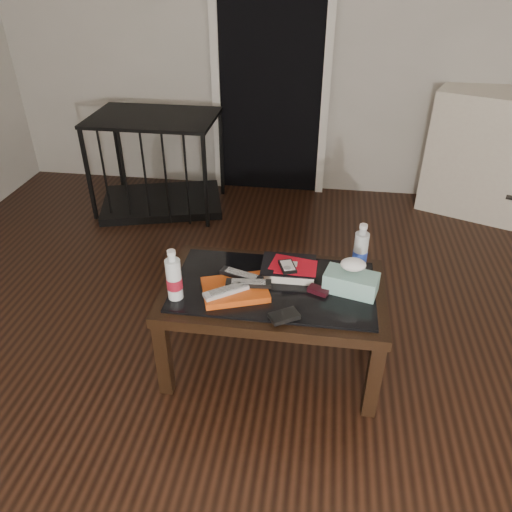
# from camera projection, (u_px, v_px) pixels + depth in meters

# --- Properties ---
(ground) EXTENTS (5.00, 5.00, 0.00)m
(ground) POSITION_uv_depth(u_px,v_px,m) (293.00, 432.00, 2.13)
(ground) COLOR black
(ground) RESTS_ON ground
(room_shell) EXTENTS (5.00, 5.00, 5.00)m
(room_shell) POSITION_uv_depth(u_px,v_px,m) (318.00, 14.00, 1.26)
(room_shell) COLOR beige
(room_shell) RESTS_ON ground
(doorway) EXTENTS (0.90, 0.08, 2.07)m
(doorway) POSITION_uv_depth(u_px,v_px,m) (271.00, 60.00, 3.69)
(doorway) COLOR black
(doorway) RESTS_ON ground
(coffee_table) EXTENTS (1.00, 0.60, 0.46)m
(coffee_table) POSITION_uv_depth(u_px,v_px,m) (273.00, 297.00, 2.28)
(coffee_table) COLOR black
(coffee_table) RESTS_ON ground
(pet_crate) EXTENTS (1.03, 0.82, 0.71)m
(pet_crate) POSITION_uv_depth(u_px,v_px,m) (160.00, 178.00, 3.82)
(pet_crate) COLOR black
(pet_crate) RESTS_ON ground
(magazines) EXTENTS (0.33, 0.29, 0.03)m
(magazines) POSITION_uv_depth(u_px,v_px,m) (235.00, 290.00, 2.19)
(magazines) COLOR #C64812
(magazines) RESTS_ON coffee_table
(remote_silver) EXTENTS (0.19, 0.16, 0.02)m
(remote_silver) POSITION_uv_depth(u_px,v_px,m) (226.00, 291.00, 2.14)
(remote_silver) COLOR #B9B8BD
(remote_silver) RESTS_ON magazines
(remote_black_front) EXTENTS (0.20, 0.07, 0.02)m
(remote_black_front) POSITION_uv_depth(u_px,v_px,m) (249.00, 283.00, 2.19)
(remote_black_front) COLOR black
(remote_black_front) RESTS_ON magazines
(remote_black_back) EXTENTS (0.21, 0.11, 0.02)m
(remote_black_back) POSITION_uv_depth(u_px,v_px,m) (241.00, 275.00, 2.24)
(remote_black_back) COLOR black
(remote_black_back) RESTS_ON magazines
(textbook) EXTENTS (0.25, 0.20, 0.05)m
(textbook) POSITION_uv_depth(u_px,v_px,m) (289.00, 268.00, 2.32)
(textbook) COLOR black
(textbook) RESTS_ON coffee_table
(dvd_mailers) EXTENTS (0.21, 0.17, 0.01)m
(dvd_mailers) POSITION_uv_depth(u_px,v_px,m) (292.00, 264.00, 2.30)
(dvd_mailers) COLOR #B70C1B
(dvd_mailers) RESTS_ON textbook
(ipod) EXTENTS (0.10, 0.12, 0.02)m
(ipod) POSITION_uv_depth(u_px,v_px,m) (288.00, 266.00, 2.27)
(ipod) COLOR black
(ipod) RESTS_ON dvd_mailers
(flip_phone) EXTENTS (0.10, 0.08, 0.02)m
(flip_phone) POSITION_uv_depth(u_px,v_px,m) (318.00, 290.00, 2.20)
(flip_phone) COLOR black
(flip_phone) RESTS_ON coffee_table
(wallet) EXTENTS (0.14, 0.12, 0.02)m
(wallet) POSITION_uv_depth(u_px,v_px,m) (284.00, 316.00, 2.05)
(wallet) COLOR black
(wallet) RESTS_ON coffee_table
(water_bottle_left) EXTENTS (0.08, 0.08, 0.24)m
(water_bottle_left) POSITION_uv_depth(u_px,v_px,m) (174.00, 275.00, 2.11)
(water_bottle_left) COLOR white
(water_bottle_left) RESTS_ON coffee_table
(water_bottle_right) EXTENTS (0.08, 0.08, 0.24)m
(water_bottle_right) POSITION_uv_depth(u_px,v_px,m) (361.00, 247.00, 2.30)
(water_bottle_right) COLOR silver
(water_bottle_right) RESTS_ON coffee_table
(tissue_box) EXTENTS (0.25, 0.17, 0.09)m
(tissue_box) POSITION_uv_depth(u_px,v_px,m) (351.00, 282.00, 2.19)
(tissue_box) COLOR #238377
(tissue_box) RESTS_ON coffee_table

